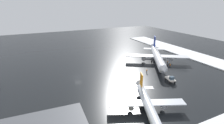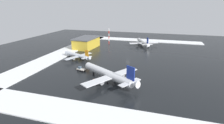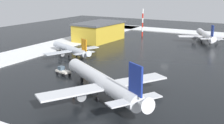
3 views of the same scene
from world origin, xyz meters
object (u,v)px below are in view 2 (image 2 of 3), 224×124
Objects in this scene: airplane_distant_tail at (77,55)px; cargo_hangar at (86,43)px; airplane_foreground_jet at (143,42)px; pushback_tug at (81,69)px; airplane_parked_starboard at (108,74)px; ground_crew_near_tug at (94,80)px; ground_crew_by_nose_gear at (101,83)px; ground_crew_mid_apron at (102,70)px; antenna_mast at (109,36)px.

airplane_distant_tail is 32.52m from cargo_hangar.
pushback_tug is (73.52, -24.92, -1.74)m from airplane_foreground_jet.
airplane_parked_starboard is 7.37m from ground_crew_near_tug.
ground_crew_near_tug is (84.77, -12.69, -2.05)m from airplane_foreground_jet.
ground_crew_by_nose_gear is 17.05m from ground_crew_mid_apron.
ground_crew_mid_apron is (-2.79, 11.24, -0.31)m from pushback_tug.
cargo_hangar is (-64.93, -36.23, 3.47)m from ground_crew_by_nose_gear.
airplane_foreground_jet is at bearing -62.91° from airplane_parked_starboard.
ground_crew_mid_apron is at bearing 14.39° from antenna_mast.
airplane_parked_starboard is 6.71× the size of pushback_tug.
ground_crew_near_tug and ground_crew_by_nose_gear have the same top height.
ground_crew_by_nose_gear is 1.00× the size of ground_crew_mid_apron.
antenna_mast is at bearing 117.39° from ground_crew_near_tug.
airplane_foreground_jet is 2.06× the size of antenna_mast.
pushback_tug is at bearing 152.08° from ground_crew_near_tug.
airplane_parked_starboard is 71.33m from cargo_hangar.
ground_crew_by_nose_gear is (33.30, 28.86, -1.59)m from airplane_distant_tail.
airplane_distant_tail is at bearing -11.05° from airplane_parked_starboard.
airplane_foreground_jet is at bearing -102.02° from airplane_distant_tail.
ground_crew_near_tug is at bearing 48.11° from ground_crew_by_nose_gear.
airplane_distant_tail is 44.10m from ground_crew_by_nose_gear.
cargo_hangar is (-48.68, -31.06, 3.47)m from ground_crew_mid_apron.
airplane_parked_starboard is 19.53× the size of ground_crew_by_nose_gear.
ground_crew_near_tug is at bearing 147.22° from airplane_foreground_jet.
ground_crew_near_tug is at bearing 178.67° from ground_crew_mid_apron.
pushback_tug is at bearing 144.94° from airplane_distant_tail.
airplane_parked_starboard is at bearing -152.68° from ground_crew_mid_apron.
ground_crew_mid_apron is at bearing 144.79° from airplane_foreground_jet.
ground_crew_by_nose_gear is at bearing 150.14° from airplane_foreground_jet.
cargo_hangar is (-60.11, -38.40, 0.78)m from airplane_parked_starboard.
airplane_parked_starboard is 19.53× the size of ground_crew_near_tug.
ground_crew_by_nose_gear is 0.07× the size of cargo_hangar.
antenna_mast is at bearing -73.28° from airplane_distant_tail.
ground_crew_mid_apron is at bearing -25.79° from airplane_parked_starboard.
airplane_foreground_jet is 85.74m from ground_crew_near_tug.
airplane_foreground_jet is 31.95m from antenna_mast.
antenna_mast is at bearing 1.09° from ground_crew_by_nose_gear.
airplane_foreground_jet is 49.91m from cargo_hangar.
ground_crew_near_tug is at bearing 151.28° from airplane_distant_tail.
ground_crew_mid_apron is at bearing 35.79° from cargo_hangar.
antenna_mast is at bearing -71.48° from pushback_tug.
airplane_foreground_jet is at bearing -16.34° from ground_crew_mid_apron.
airplane_distant_tail is 53.59m from antenna_mast.
ground_crew_by_nose_gear and ground_crew_mid_apron have the same top height.
ground_crew_near_tug is 86.52m from antenna_mast.
airplane_parked_starboard is 1.29× the size of cargo_hangar.
airplane_parked_starboard is 1.35× the size of airplane_distant_tail.
ground_crew_mid_apron is (70.73, -13.69, -2.05)m from airplane_foreground_jet.
antenna_mast reaches higher than airplane_distant_tail.
airplane_parked_starboard is 1.15× the size of airplane_foreground_jet.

